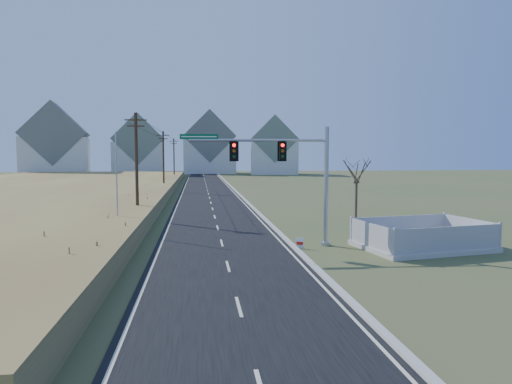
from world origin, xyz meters
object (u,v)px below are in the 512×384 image
at_px(fence_enclosure, 422,243).
at_px(open_sign, 300,243).
at_px(bare_tree, 357,169).
at_px(flagpole, 117,194).
at_px(traffic_signal_mast, 296,173).

xyz_separation_m(fence_enclosure, open_sign, (-7.21, 0.83, 0.01)).
height_order(open_sign, bare_tree, bare_tree).
height_order(fence_enclosure, bare_tree, bare_tree).
bearing_deg(bare_tree, fence_enclosure, -65.83).
xyz_separation_m(fence_enclosure, bare_tree, (-2.28, 5.07, 4.22)).
distance_m(flagpole, bare_tree, 16.65).
bearing_deg(flagpole, bare_tree, -7.41).
bearing_deg(open_sign, flagpole, 176.22).
bearing_deg(open_sign, bare_tree, 65.94).
xyz_separation_m(traffic_signal_mast, fence_enclosure, (7.30, -1.68, -4.12)).
bearing_deg(traffic_signal_mast, fence_enclosure, -9.19).
distance_m(fence_enclosure, bare_tree, 6.98).
bearing_deg(fence_enclosure, open_sign, 163.77).
height_order(fence_enclosure, open_sign, fence_enclosure).
relative_size(traffic_signal_mast, flagpole, 1.28).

